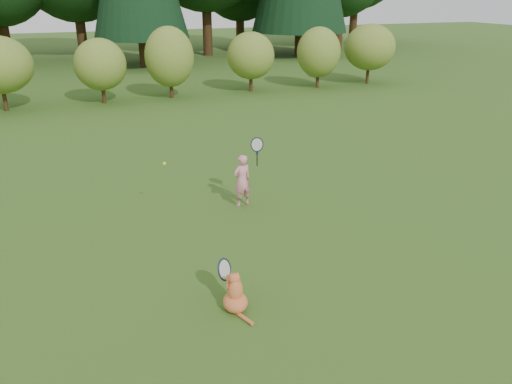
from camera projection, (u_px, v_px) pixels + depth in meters
name	position (u px, v px, depth m)	size (l,w,h in m)	color
ground	(262.00, 251.00, 8.07)	(100.00, 100.00, 0.00)	#265217
shrub_row	(137.00, 62.00, 18.81)	(28.00, 3.00, 2.80)	#5C7223
child	(243.00, 179.00, 9.59)	(0.59, 0.34, 1.55)	pink
cat	(235.00, 290.00, 6.50)	(0.42, 0.80, 0.75)	#CD5F27
tennis_ball	(164.00, 164.00, 8.96)	(0.06, 0.06, 0.06)	#AEE81B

